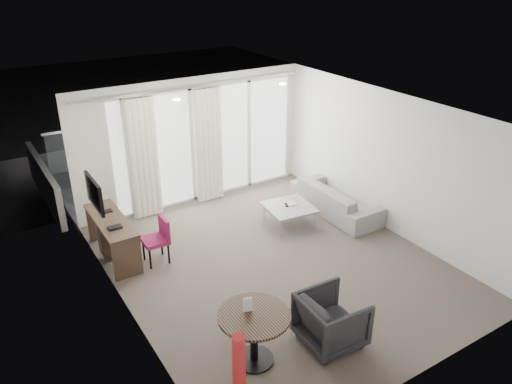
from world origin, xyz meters
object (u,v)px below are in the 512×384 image
coffee_table (289,215)px  sofa (336,199)px  red_lamp (239,379)px  tub_armchair (332,320)px  desk (113,238)px  desk_chair (155,241)px  rattan_chair_b (239,138)px  rattan_chair_a (234,155)px  round_table (254,338)px

coffee_table → sofa: sofa is taller
red_lamp → tub_armchair: (1.66, 0.42, -0.22)m
desk → desk_chair: desk_chair is taller
desk → red_lamp: (0.13, -4.03, 0.22)m
desk_chair → sofa: size_ratio=0.39×
tub_armchair → coffee_table: (1.42, 2.96, -0.17)m
red_lamp → coffee_table: 4.59m
coffee_table → rattan_chair_b: size_ratio=1.04×
desk_chair → red_lamp: bearing=-95.5°
desk → coffee_table: 3.28m
coffee_table → sofa: size_ratio=0.42×
tub_armchair → coffee_table: 3.29m
rattan_chair_a → desk_chair: bearing=-137.9°
desk → coffee_table: size_ratio=1.81×
sofa → tub_armchair: bearing=138.7°
desk_chair → rattan_chair_a: rattan_chair_a is taller
tub_armchair → coffee_table: bearing=-22.8°
round_table → coffee_table: bearing=47.6°
sofa → rattan_chair_a: size_ratio=2.23×
desk → round_table: 3.44m
round_table → sofa: round_table is taller
desk → tub_armchair: desk is taller
sofa → coffee_table: bearing=85.0°
desk_chair → desk: bearing=137.9°
tub_armchair → coffee_table: tub_armchair is taller
round_table → sofa: bearing=36.3°
red_lamp → tub_armchair: size_ratio=1.46×
red_lamp → rattan_chair_b: size_ratio=1.41×
sofa → desk: bearing=80.1°
round_table → rattan_chair_b: 7.48m
desk_chair → red_lamp: 3.54m
desk_chair → rattan_chair_a: (3.04, 2.66, 0.06)m
round_table → coffee_table: size_ratio=1.06×
tub_armchair → sofa: bearing=-38.3°
desk_chair → sofa: (3.74, -0.23, -0.10)m
desk → rattan_chair_b: rattan_chair_b is taller
round_table → rattan_chair_b: (3.62, 6.54, 0.05)m
desk_chair → sofa: bearing=-2.1°
coffee_table → rattan_chair_b: 4.01m
tub_armchair → desk_chair: bearing=24.7°
round_table → tub_armchair: bearing=-13.4°
coffee_table → rattan_chair_a: bearing=82.2°
tub_armchair → sofa: tub_armchair is taller
coffee_table → desk: bearing=168.5°
red_lamp → rattan_chair_a: 7.07m
red_lamp → tub_armchair: bearing=14.3°
desk → coffee_table: desk is taller
rattan_chair_a → red_lamp: bearing=-118.3°
round_table → red_lamp: size_ratio=0.78×
desk → desk_chair: (0.55, -0.52, 0.03)m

